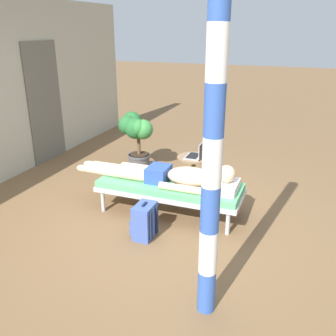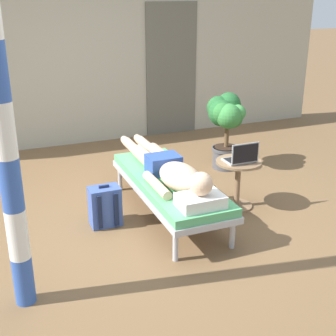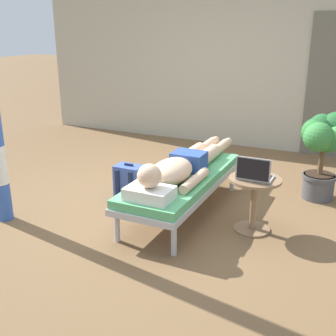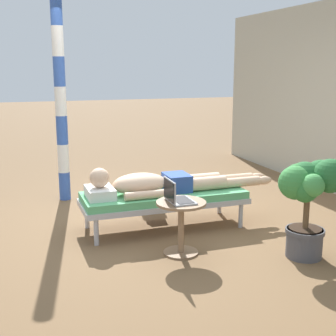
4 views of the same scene
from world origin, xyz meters
name	(u,v)px [view 1 (image 1 of 4)]	position (x,y,z in m)	size (l,w,h in m)	color
ground_plane	(162,219)	(0.00, 0.00, 0.00)	(40.00, 40.00, 0.00)	brown
house_door_panel	(45,103)	(1.39, 2.73, 1.02)	(0.84, 0.03, 2.04)	#625F54
lounge_chair	(170,188)	(0.21, -0.02, 0.35)	(0.66, 1.84, 0.42)	#B7B7BC
person_reclining	(173,176)	(0.21, -0.06, 0.52)	(0.53, 2.17, 0.32)	white
side_table	(194,168)	(0.97, -0.10, 0.36)	(0.48, 0.48, 0.52)	#8C6B4C
laptop	(197,153)	(0.97, -0.15, 0.58)	(0.31, 0.24, 0.23)	#A5A8AD
backpack	(144,221)	(-0.45, 0.03, 0.20)	(0.30, 0.26, 0.42)	#3F59A5
potted_plant	(137,133)	(1.42, 1.00, 0.64)	(0.51, 0.58, 0.96)	#4C4C51
porch_post	(212,162)	(-1.32, -0.93, 1.33)	(0.15, 0.15, 2.67)	#3359B2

